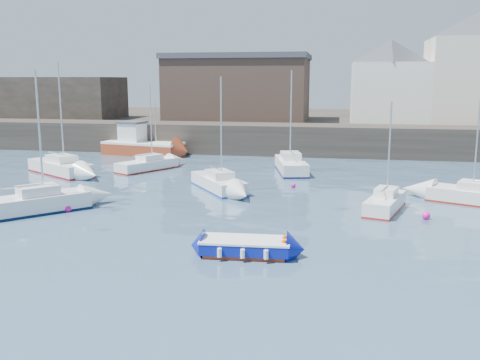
% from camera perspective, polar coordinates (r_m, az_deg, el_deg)
% --- Properties ---
extents(water, '(220.00, 220.00, 0.00)m').
position_cam_1_polar(water, '(21.71, -5.94, -9.72)').
color(water, '#2D4760').
rests_on(water, ground).
extents(quay_wall, '(90.00, 5.00, 3.00)m').
position_cam_1_polar(quay_wall, '(55.13, 4.43, 4.37)').
color(quay_wall, '#28231E').
rests_on(quay_wall, ground).
extents(land_strip, '(90.00, 32.00, 2.80)m').
position_cam_1_polar(land_strip, '(72.98, 5.98, 5.81)').
color(land_strip, '#28231E').
rests_on(land_strip, ground).
extents(bldg_east_a, '(13.36, 13.36, 11.80)m').
position_cam_1_polar(bldg_east_a, '(63.08, 24.00, 10.94)').
color(bldg_east_a, beige).
rests_on(bldg_east_a, land_strip).
extents(bldg_east_d, '(11.14, 11.14, 8.95)m').
position_cam_1_polar(bldg_east_d, '(61.19, 15.65, 10.14)').
color(bldg_east_d, white).
rests_on(bldg_east_d, land_strip).
extents(warehouse, '(16.40, 10.40, 7.60)m').
position_cam_1_polar(warehouse, '(63.61, -0.16, 9.86)').
color(warehouse, '#3D2D26').
rests_on(warehouse, land_strip).
extents(bldg_west, '(14.00, 8.00, 5.00)m').
position_cam_1_polar(bldg_west, '(70.24, -18.44, 8.33)').
color(bldg_west, '#353028').
rests_on(bldg_west, land_strip).
extents(blue_dinghy, '(3.98, 2.14, 0.74)m').
position_cam_1_polar(blue_dinghy, '(23.38, 0.56, -7.08)').
color(blue_dinghy, '#96371B').
rests_on(blue_dinghy, ground).
extents(fishing_boat, '(8.59, 4.67, 5.39)m').
position_cam_1_polar(fishing_boat, '(55.13, -10.54, 3.74)').
color(fishing_boat, '#96371B').
rests_on(fishing_boat, ground).
extents(sailboat_a, '(5.65, 5.94, 8.09)m').
position_cam_1_polar(sailboat_a, '(32.81, -21.12, -2.32)').
color(sailboat_a, white).
rests_on(sailboat_a, ground).
extents(sailboat_b, '(5.01, 6.03, 7.73)m').
position_cam_1_polar(sailboat_b, '(37.06, -2.31, -0.27)').
color(sailboat_b, white).
rests_on(sailboat_b, ground).
extents(sailboat_c, '(2.82, 5.03, 6.30)m').
position_cam_1_polar(sailboat_c, '(32.27, 15.20, -2.34)').
color(sailboat_c, white).
rests_on(sailboat_c, ground).
extents(sailboat_e, '(6.96, 5.57, 8.83)m').
position_cam_1_polar(sailboat_e, '(45.54, -18.61, 1.33)').
color(sailboat_e, white).
rests_on(sailboat_e, ground).
extents(sailboat_f, '(3.42, 6.66, 8.28)m').
position_cam_1_polar(sailboat_f, '(44.34, 5.46, 1.61)').
color(sailboat_f, white).
rests_on(sailboat_f, ground).
extents(sailboat_h, '(4.34, 5.78, 7.24)m').
position_cam_1_polar(sailboat_h, '(45.71, -9.84, 1.64)').
color(sailboat_h, white).
rests_on(sailboat_h, ground).
extents(buoy_near, '(0.39, 0.39, 0.39)m').
position_cam_1_polar(buoy_near, '(32.54, -17.87, -3.25)').
color(buoy_near, '#FF0FA4').
rests_on(buoy_near, ground).
extents(buoy_mid, '(0.45, 0.45, 0.45)m').
position_cam_1_polar(buoy_mid, '(31.08, 19.21, -3.97)').
color(buoy_mid, '#FF0FA4').
rests_on(buoy_mid, ground).
extents(buoy_far, '(0.35, 0.35, 0.35)m').
position_cam_1_polar(buoy_far, '(38.10, 5.70, -0.78)').
color(buoy_far, '#FF0FA4').
rests_on(buoy_far, ground).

